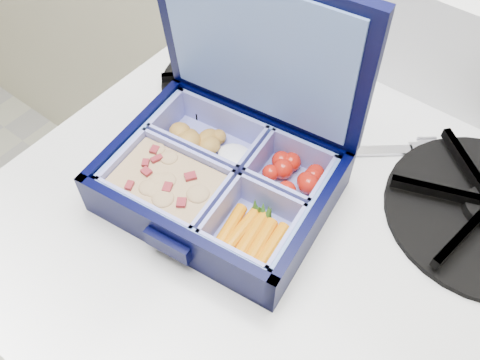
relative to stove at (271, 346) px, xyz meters
The scene contains 4 objects.
stove is the anchor object (origin of this frame).
bento_box 0.43m from the stove, 151.43° to the right, with size 0.21×0.16×0.05m, color black, non-canonical shape.
burner_grate_rear 0.45m from the stove, 147.54° to the left, with size 0.16×0.16×0.02m, color black.
fork 0.41m from the stove, 84.68° to the left, with size 0.02×0.17×0.01m, color #B4B3BD, non-canonical shape.
Camera 1 is at (0.24, 1.46, 1.21)m, focal length 38.00 mm.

